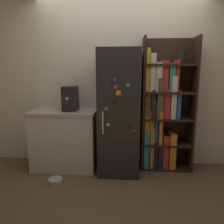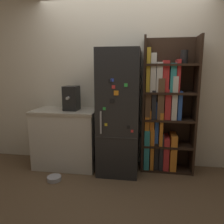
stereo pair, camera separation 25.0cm
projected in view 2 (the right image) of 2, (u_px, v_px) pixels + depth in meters
ground_plane at (118, 174)px, 3.15m from camera, size 16.00×16.00×0.00m
wall_back at (122, 81)px, 3.36m from camera, size 8.00×0.05×2.60m
refrigerator at (119, 112)px, 3.12m from camera, size 0.57×0.65×1.75m
bookshelf at (163, 112)px, 3.17m from camera, size 0.74×0.36×1.93m
kitchen_counter at (67, 138)px, 3.36m from camera, size 0.95×0.57×0.88m
espresso_machine at (71, 98)px, 3.23m from camera, size 0.20×0.30×0.36m
pet_bowl at (54, 178)px, 2.95m from camera, size 0.19×0.19×0.06m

